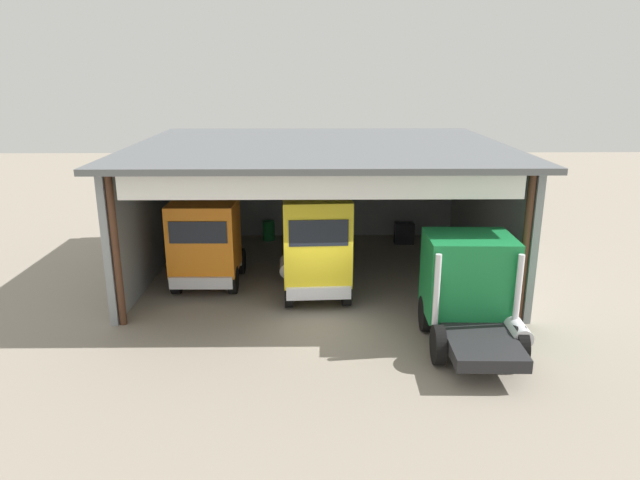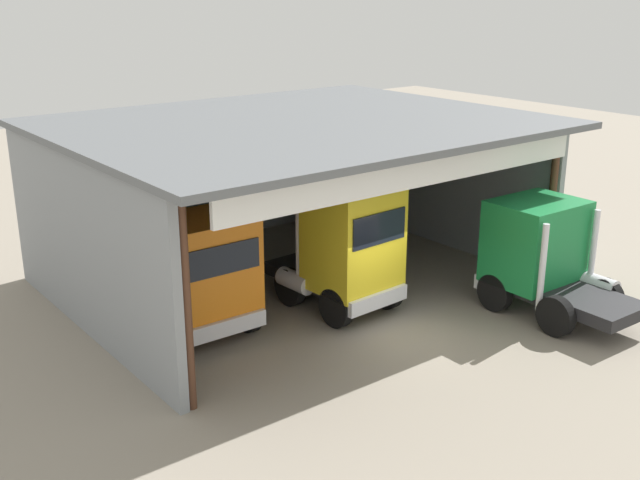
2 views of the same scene
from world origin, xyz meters
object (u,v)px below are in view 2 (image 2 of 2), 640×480
(truck_orange_left_bay, at_px, (199,273))
(truck_green_center_right_bay, at_px, (543,255))
(tool_cart, at_px, (318,217))
(truck_yellow_center_left_bay, at_px, (346,248))
(oil_drum, at_px, (160,246))

(truck_orange_left_bay, distance_m, truck_green_center_right_bay, 9.89)
(truck_orange_left_bay, height_order, truck_green_center_right_bay, truck_orange_left_bay)
(tool_cart, bearing_deg, truck_green_center_right_bay, -88.02)
(truck_yellow_center_left_bay, xyz_separation_m, truck_green_center_right_bay, (4.60, -3.42, -0.25))
(truck_green_center_right_bay, distance_m, tool_cart, 10.32)
(truck_orange_left_bay, bearing_deg, oil_drum, -106.26)
(truck_yellow_center_left_bay, bearing_deg, truck_orange_left_bay, -20.21)
(truck_orange_left_bay, bearing_deg, truck_green_center_right_bay, 152.30)
(truck_green_center_right_bay, relative_size, tool_cart, 4.53)
(truck_yellow_center_left_bay, height_order, tool_cart, truck_yellow_center_left_bay)
(oil_drum, relative_size, tool_cart, 0.94)
(truck_orange_left_bay, bearing_deg, truck_yellow_center_left_bay, 163.46)
(truck_orange_left_bay, relative_size, truck_yellow_center_left_bay, 1.04)
(truck_yellow_center_left_bay, bearing_deg, truck_green_center_right_bay, 140.26)
(oil_drum, distance_m, tool_cart, 6.52)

